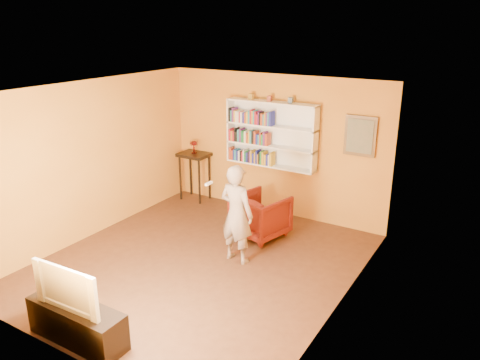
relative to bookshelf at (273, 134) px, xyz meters
name	(u,v)px	position (x,y,z in m)	size (l,w,h in m)	color
room_shell	(198,203)	(0.00, -2.41, -0.58)	(5.30, 5.80, 2.88)	#422515
bookshelf	(273,134)	(0.00, 0.00, 0.00)	(1.80, 0.29, 1.23)	white
books_row_lower	(252,156)	(-0.38, -0.10, -0.47)	(0.94, 0.19, 0.26)	#A03A1D
books_row_middle	(249,137)	(-0.45, -0.11, -0.09)	(0.84, 0.19, 0.26)	maroon
books_row_upper	(251,117)	(-0.41, -0.11, 0.30)	(0.91, 0.19, 0.27)	black
ornament_left	(251,97)	(-0.44, -0.06, 0.67)	(0.08, 0.08, 0.11)	#A5842F
ornament_centre	(270,98)	(-0.05, -0.06, 0.67)	(0.07, 0.07, 0.10)	brown
ornament_right	(291,100)	(0.38, -0.06, 0.67)	(0.08, 0.08, 0.11)	slate
framed_painting	(360,136)	(1.65, 0.05, 0.16)	(0.55, 0.05, 0.70)	brown
console_table	(194,161)	(-1.73, -0.16, -0.76)	(0.62, 0.47, 1.01)	black
ruby_lustre	(194,144)	(-1.73, -0.16, -0.40)	(0.16, 0.16, 0.26)	maroon
armchair	(261,215)	(0.32, -1.01, -1.21)	(0.82, 0.84, 0.76)	#4E0905
person	(237,214)	(0.44, -2.01, -0.80)	(0.58, 0.38, 1.58)	#7D6A5C
game_remote	(209,183)	(0.11, -2.27, -0.28)	(0.04, 0.15, 0.04)	white
tv_cabinet	(77,323)	(-0.14, -4.66, -1.36)	(1.31, 0.39, 0.47)	black
television	(72,285)	(-0.14, -4.66, -0.85)	(0.96, 0.13, 0.55)	black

